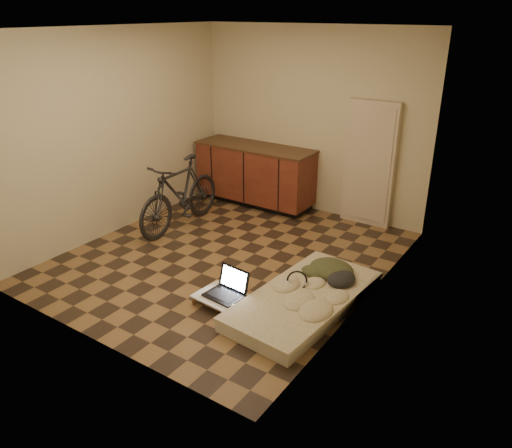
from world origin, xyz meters
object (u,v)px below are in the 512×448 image
Objects in this scene: futon at (304,300)px; lap_desk at (226,299)px; laptop at (227,290)px; bicycle at (180,191)px.

lap_desk is at bearing -141.63° from futon.
laptop reaches higher than futon.
bicycle reaches higher than lap_desk.
futon is at bearing -21.57° from bicycle.
laptop is at bearing -146.15° from futon.
bicycle is 2.56m from futon.
futon is (2.38, -0.83, -0.45)m from bicycle.
bicycle is 2.46× the size of lap_desk.
laptop is (-0.68, -0.38, 0.08)m from futon.
bicycle is 2.12m from laptop.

